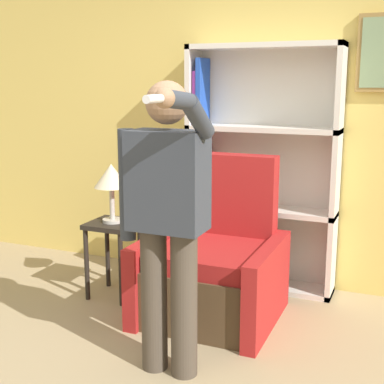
# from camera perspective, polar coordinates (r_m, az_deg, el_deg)

# --- Properties ---
(wall_back) EXTENTS (8.00, 0.11, 2.80)m
(wall_back) POSITION_cam_1_polar(r_m,az_deg,el_deg) (4.39, 6.93, 8.47)
(wall_back) COLOR #E0C160
(wall_back) RESTS_ON ground_plane
(bookcase) EXTENTS (1.19, 0.28, 1.93)m
(bookcase) POSITION_cam_1_polar(r_m,az_deg,el_deg) (4.29, 6.30, 2.17)
(bookcase) COLOR silver
(bookcase) RESTS_ON ground_plane
(armchair) EXTENTS (0.92, 0.89, 1.12)m
(armchair) POSITION_cam_1_polar(r_m,az_deg,el_deg) (3.84, 2.39, -8.03)
(armchair) COLOR #4C3823
(armchair) RESTS_ON ground_plane
(person_standing) EXTENTS (0.56, 0.78, 1.65)m
(person_standing) POSITION_cam_1_polar(r_m,az_deg,el_deg) (2.90, -2.70, -2.19)
(person_standing) COLOR #473D33
(person_standing) RESTS_ON ground_plane
(side_table) EXTENTS (0.36, 0.36, 0.59)m
(side_table) POSITION_cam_1_polar(r_m,az_deg,el_deg) (4.16, -8.40, -4.96)
(side_table) COLOR black
(side_table) RESTS_ON ground_plane
(table_lamp) EXTENTS (0.26, 0.26, 0.45)m
(table_lamp) POSITION_cam_1_polar(r_m,az_deg,el_deg) (4.05, -8.60, 1.45)
(table_lamp) COLOR #B7B2A8
(table_lamp) RESTS_ON side_table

